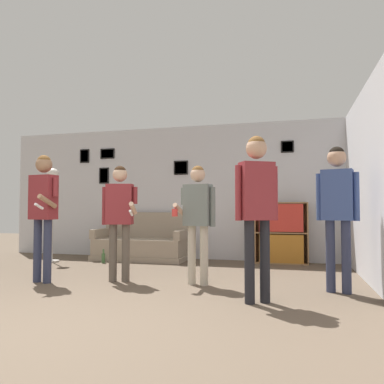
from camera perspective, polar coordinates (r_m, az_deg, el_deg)
The scene contains 12 objects.
ground_plane at distance 3.51m, azimuth -20.99°, elevation -19.24°, with size 20.00×20.00×0.00m, color brown.
wall_back at distance 7.63m, azimuth 0.01°, elevation 0.03°, with size 8.28×0.08×2.70m.
wall_right at distance 5.14m, azimuth 26.24°, elevation 1.44°, with size 0.06×7.01×2.70m.
couch at distance 7.57m, azimuth -7.70°, elevation -7.90°, with size 1.84×0.80×0.93m.
bookshelf at distance 7.17m, azimuth 13.44°, elevation -6.07°, with size 0.96×0.30×1.13m.
floor_lamp at distance 7.63m, azimuth -20.46°, elevation -0.16°, with size 0.28×0.28×1.79m.
person_player_foreground_left at distance 5.58m, azimuth -21.74°, elevation -1.56°, with size 0.50×0.51×1.76m.
person_player_foreground_center at distance 5.34m, azimuth -10.97°, elevation -2.79°, with size 0.55×0.42×1.62m.
person_watcher_holding_cup at distance 5.03m, azimuth 0.87°, elevation -3.04°, with size 0.54×0.39×1.60m.
person_spectator_near_bookshelf at distance 4.13m, azimuth 9.84°, elevation -0.92°, with size 0.44×0.35×1.81m.
person_spectator_far_right at distance 4.89m, azimuth 21.28°, elevation -1.34°, with size 0.49×0.28×1.78m.
bottle_on_floor at distance 7.23m, azimuth -13.35°, elevation -9.72°, with size 0.06×0.06×0.26m.
Camera 1 is at (1.96, -2.73, 1.02)m, focal length 35.00 mm.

